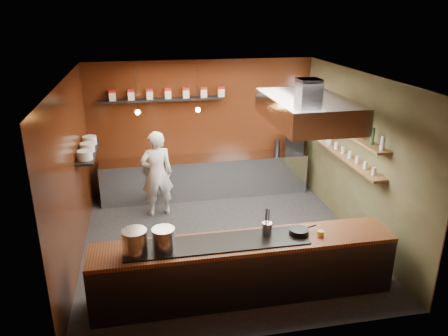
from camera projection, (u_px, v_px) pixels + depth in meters
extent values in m
plane|color=black|center=(224.00, 242.00, 8.03)|extent=(5.00, 5.00, 0.00)
plane|color=#361509|center=(203.00, 128.00, 9.81)|extent=(5.00, 0.00, 5.00)
plane|color=#361509|center=(72.00, 175.00, 7.06)|extent=(0.00, 5.00, 5.00)
plane|color=#424025|center=(358.00, 156.00, 7.95)|extent=(0.00, 5.00, 5.00)
plane|color=silver|center=(224.00, 77.00, 6.98)|extent=(5.00, 5.00, 0.00)
plane|color=white|center=(320.00, 114.00, 9.37)|extent=(0.00, 1.00, 1.00)
cube|color=silver|center=(205.00, 176.00, 9.87)|extent=(4.60, 0.65, 0.90)
cube|color=#38383D|center=(244.00, 270.00, 6.41)|extent=(4.40, 0.70, 0.86)
cube|color=brown|center=(245.00, 243.00, 6.25)|extent=(4.40, 0.72, 0.06)
cube|color=black|center=(217.00, 243.00, 6.16)|extent=(2.60, 0.55, 0.02)
cube|color=black|center=(161.00, 100.00, 9.27)|extent=(2.60, 0.26, 0.04)
cube|color=black|center=(88.00, 153.00, 7.99)|extent=(0.30, 1.40, 0.04)
cube|color=brown|center=(345.00, 130.00, 8.05)|extent=(0.26, 2.80, 0.04)
cube|color=brown|center=(342.00, 154.00, 8.22)|extent=(0.26, 2.80, 0.04)
cube|color=#38383D|center=(309.00, 88.00, 6.90)|extent=(0.35, 0.35, 0.30)
cube|color=silver|center=(307.00, 110.00, 7.02)|extent=(1.20, 2.00, 0.40)
cube|color=white|center=(307.00, 123.00, 7.09)|extent=(1.00, 1.80, 0.02)
cylinder|color=black|center=(136.00, 90.00, 8.46)|extent=(0.01, 0.01, 0.90)
sphere|color=orange|center=(138.00, 112.00, 8.61)|extent=(0.10, 0.10, 0.10)
cylinder|color=black|center=(198.00, 87.00, 8.67)|extent=(0.01, 0.01, 0.90)
sphere|color=orange|center=(198.00, 110.00, 8.83)|extent=(0.10, 0.10, 0.10)
cube|color=beige|center=(112.00, 97.00, 9.06)|extent=(0.13, 0.13, 0.17)
cube|color=maroon|center=(112.00, 91.00, 9.02)|extent=(0.13, 0.13, 0.05)
cube|color=beige|center=(131.00, 96.00, 9.13)|extent=(0.13, 0.13, 0.17)
cube|color=maroon|center=(131.00, 91.00, 9.09)|extent=(0.13, 0.13, 0.05)
cube|color=beige|center=(150.00, 95.00, 9.20)|extent=(0.13, 0.13, 0.17)
cube|color=maroon|center=(149.00, 90.00, 9.16)|extent=(0.13, 0.13, 0.05)
cube|color=beige|center=(168.00, 95.00, 9.26)|extent=(0.13, 0.13, 0.17)
cube|color=maroon|center=(168.00, 89.00, 9.23)|extent=(0.14, 0.13, 0.05)
cube|color=beige|center=(186.00, 94.00, 9.33)|extent=(0.13, 0.13, 0.17)
cube|color=maroon|center=(186.00, 89.00, 9.29)|extent=(0.14, 0.13, 0.05)
cube|color=beige|center=(204.00, 93.00, 9.40)|extent=(0.13, 0.13, 0.17)
cube|color=maroon|center=(204.00, 88.00, 9.36)|extent=(0.14, 0.13, 0.05)
cube|color=beige|center=(221.00, 93.00, 9.47)|extent=(0.13, 0.13, 0.17)
cube|color=maroon|center=(221.00, 88.00, 9.43)|extent=(0.14, 0.13, 0.05)
cylinder|color=silver|center=(85.00, 155.00, 7.54)|extent=(0.26, 0.26, 0.16)
cylinder|color=silver|center=(87.00, 147.00, 7.96)|extent=(0.26, 0.26, 0.16)
cylinder|color=silver|center=(90.00, 140.00, 8.37)|extent=(0.26, 0.26, 0.16)
cylinder|color=silver|center=(383.00, 143.00, 6.81)|extent=(0.06, 0.06, 0.24)
cylinder|color=#2D5933|center=(372.00, 137.00, 7.11)|extent=(0.06, 0.06, 0.24)
cylinder|color=#8C601E|center=(363.00, 132.00, 7.41)|extent=(0.06, 0.06, 0.24)
cylinder|color=silver|center=(354.00, 127.00, 7.71)|extent=(0.06, 0.06, 0.24)
cylinder|color=#2D5933|center=(345.00, 123.00, 8.00)|extent=(0.06, 0.06, 0.24)
cylinder|color=#8C601E|center=(338.00, 118.00, 8.30)|extent=(0.06, 0.06, 0.24)
cylinder|color=silver|center=(331.00, 115.00, 8.60)|extent=(0.06, 0.06, 0.24)
cylinder|color=#2D5933|center=(324.00, 111.00, 8.90)|extent=(0.06, 0.06, 0.24)
cylinder|color=#8C601E|center=(318.00, 108.00, 9.20)|extent=(0.06, 0.06, 0.24)
cylinder|color=silver|center=(374.00, 171.00, 7.13)|extent=(0.07, 0.07, 0.13)
cylinder|color=silver|center=(365.00, 165.00, 7.39)|extent=(0.07, 0.07, 0.13)
cylinder|color=silver|center=(357.00, 160.00, 7.66)|extent=(0.07, 0.07, 0.13)
cylinder|color=silver|center=(350.00, 155.00, 7.92)|extent=(0.07, 0.07, 0.13)
cylinder|color=silver|center=(343.00, 150.00, 8.19)|extent=(0.07, 0.07, 0.13)
cylinder|color=silver|center=(336.00, 145.00, 8.45)|extent=(0.07, 0.07, 0.13)
cylinder|color=silver|center=(330.00, 141.00, 8.72)|extent=(0.07, 0.07, 0.13)
cylinder|color=silver|center=(324.00, 137.00, 8.98)|extent=(0.07, 0.07, 0.13)
cylinder|color=silver|center=(319.00, 133.00, 9.25)|extent=(0.07, 0.07, 0.13)
cylinder|color=silver|center=(135.00, 242.00, 5.85)|extent=(0.38, 0.38, 0.33)
cylinder|color=silver|center=(164.00, 238.00, 5.96)|extent=(0.42, 0.42, 0.30)
cylinder|color=#B2B4B9|center=(267.00, 229.00, 6.34)|extent=(0.17, 0.17, 0.19)
cylinder|color=black|center=(299.00, 232.00, 6.39)|extent=(0.30, 0.30, 0.04)
cylinder|color=black|center=(299.00, 230.00, 6.37)|extent=(0.28, 0.28, 0.04)
cylinder|color=black|center=(311.00, 227.00, 6.48)|extent=(0.18, 0.08, 0.02)
cylinder|color=yellow|center=(321.00, 234.00, 6.35)|extent=(0.12, 0.12, 0.09)
cube|color=black|center=(294.00, 143.00, 10.07)|extent=(0.52, 0.51, 0.41)
imported|color=white|center=(157.00, 174.00, 8.79)|extent=(0.71, 0.53, 1.79)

